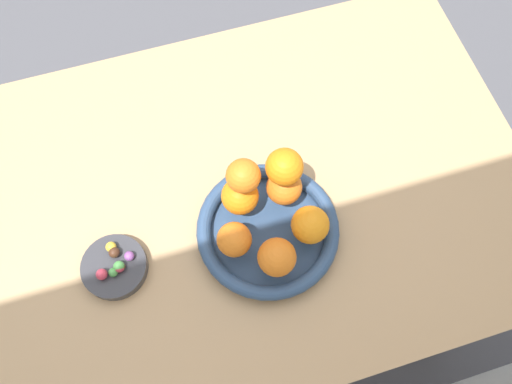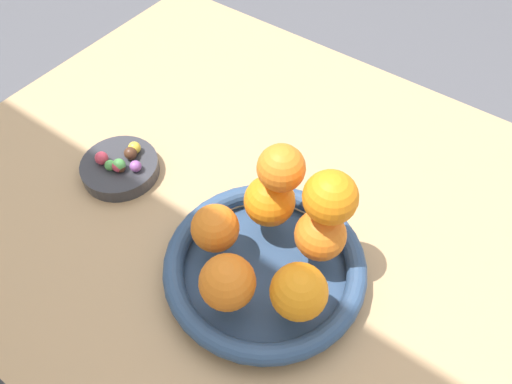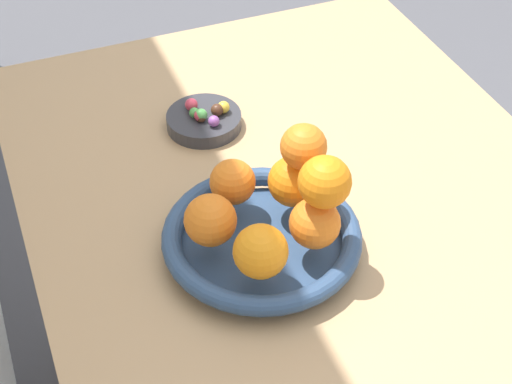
% 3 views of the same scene
% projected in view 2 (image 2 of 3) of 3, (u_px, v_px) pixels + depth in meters
% --- Properties ---
extents(dining_table, '(1.10, 0.76, 0.74)m').
position_uv_depth(dining_table, '(292.00, 255.00, 0.77)').
color(dining_table, tan).
rests_on(dining_table, ground_plane).
extents(fruit_bowl, '(0.26, 0.26, 0.04)m').
position_uv_depth(fruit_bowl, '(265.00, 267.00, 0.63)').
color(fruit_bowl, navy).
rests_on(fruit_bowl, dining_table).
extents(candy_dish, '(0.12, 0.12, 0.02)m').
position_uv_depth(candy_dish, '(120.00, 168.00, 0.75)').
color(candy_dish, '#333338').
rests_on(candy_dish, dining_table).
extents(orange_0, '(0.07, 0.07, 0.07)m').
position_uv_depth(orange_0, '(227.00, 282.00, 0.56)').
color(orange_0, orange).
rests_on(orange_0, fruit_bowl).
extents(orange_1, '(0.07, 0.07, 0.07)m').
position_uv_depth(orange_1, '(299.00, 292.00, 0.55)').
color(orange_1, orange).
rests_on(orange_1, fruit_bowl).
extents(orange_2, '(0.06, 0.06, 0.06)m').
position_uv_depth(orange_2, '(320.00, 235.00, 0.60)').
color(orange_2, orange).
rests_on(orange_2, fruit_bowl).
extents(orange_3, '(0.07, 0.07, 0.07)m').
position_uv_depth(orange_3, '(270.00, 201.00, 0.63)').
color(orange_3, orange).
rests_on(orange_3, fruit_bowl).
extents(orange_4, '(0.06, 0.06, 0.06)m').
position_uv_depth(orange_4, '(215.00, 228.00, 0.61)').
color(orange_4, orange).
rests_on(orange_4, fruit_bowl).
extents(orange_5, '(0.06, 0.06, 0.06)m').
position_uv_depth(orange_5, '(281.00, 168.00, 0.58)').
color(orange_5, orange).
rests_on(orange_5, orange_3).
extents(orange_6, '(0.06, 0.06, 0.06)m').
position_uv_depth(orange_6, '(330.00, 197.00, 0.56)').
color(orange_6, orange).
rests_on(orange_6, orange_2).
extents(candy_ball_0, '(0.02, 0.02, 0.02)m').
position_uv_depth(candy_ball_0, '(131.00, 153.00, 0.74)').
color(candy_ball_0, '#472819').
rests_on(candy_ball_0, candy_dish).
extents(candy_ball_1, '(0.02, 0.02, 0.02)m').
position_uv_depth(candy_ball_1, '(136.00, 166.00, 0.73)').
color(candy_ball_1, '#8C4C99').
rests_on(candy_ball_1, candy_dish).
extents(candy_ball_2, '(0.02, 0.02, 0.02)m').
position_uv_depth(candy_ball_2, '(102.00, 158.00, 0.73)').
color(candy_ball_2, '#C6384C').
rests_on(candy_ball_2, candy_dish).
extents(candy_ball_3, '(0.02, 0.02, 0.02)m').
position_uv_depth(candy_ball_3, '(119.00, 165.00, 0.73)').
color(candy_ball_3, '#4C9947').
rests_on(candy_ball_3, candy_dish).
extents(candy_ball_4, '(0.02, 0.02, 0.02)m').
position_uv_depth(candy_ball_4, '(134.00, 148.00, 0.75)').
color(candy_ball_4, gold).
rests_on(candy_ball_4, candy_dish).
extents(candy_ball_5, '(0.01, 0.01, 0.01)m').
position_uv_depth(candy_ball_5, '(120.00, 168.00, 0.73)').
color(candy_ball_5, '#472819').
rests_on(candy_ball_5, candy_dish).
extents(candy_ball_6, '(0.02, 0.02, 0.02)m').
position_uv_depth(candy_ball_6, '(118.00, 166.00, 0.73)').
color(candy_ball_6, '#C6384C').
rests_on(candy_ball_6, candy_dish).
extents(candy_ball_7, '(0.02, 0.02, 0.02)m').
position_uv_depth(candy_ball_7, '(110.00, 165.00, 0.73)').
color(candy_ball_7, '#4C9947').
rests_on(candy_ball_7, candy_dish).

